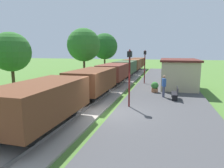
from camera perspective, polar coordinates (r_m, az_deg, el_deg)
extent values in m
plane|color=#47702D|center=(11.89, -0.69, -9.16)|extent=(160.00, 160.00, 0.00)
cube|color=#424244|center=(11.44, 15.14, -9.61)|extent=(6.00, 60.00, 0.25)
cube|color=#9E9389|center=(12.70, -11.26, -7.82)|extent=(3.80, 60.00, 0.12)
cube|color=slate|center=(12.37, -8.27, -7.58)|extent=(0.07, 60.00, 0.14)
cube|color=slate|center=(12.99, -14.15, -6.93)|extent=(0.07, 60.00, 0.14)
cube|color=brown|center=(9.72, -19.74, -4.33)|extent=(2.50, 5.60, 1.60)
cube|color=black|center=(9.89, -19.52, -7.99)|extent=(2.10, 5.15, 0.50)
cylinder|color=black|center=(11.41, -14.33, -6.70)|extent=(1.56, 0.84, 0.84)
cylinder|color=black|center=(8.66, -26.31, -12.75)|extent=(1.56, 0.84, 0.84)
cylinder|color=black|center=(12.33, -11.74, -4.18)|extent=(0.20, 0.30, 0.20)
cube|color=brown|center=(15.48, -5.74, 1.23)|extent=(2.50, 5.60, 1.60)
cube|color=black|center=(15.59, -5.70, -1.13)|extent=(2.10, 5.15, 0.50)
cylinder|color=black|center=(17.29, -3.58, -0.88)|extent=(1.56, 0.84, 0.84)
cylinder|color=black|center=(14.02, -8.28, -3.45)|extent=(1.56, 0.84, 0.84)
cylinder|color=black|center=(18.34, -2.43, 0.53)|extent=(0.20, 0.30, 0.20)
cylinder|color=black|center=(12.94, -10.34, -3.48)|extent=(0.20, 0.30, 0.20)
cube|color=brown|center=(21.73, 0.47, 3.69)|extent=(2.50, 5.60, 1.60)
cube|color=black|center=(21.81, 0.47, 1.99)|extent=(2.10, 5.15, 0.50)
cylinder|color=black|center=(23.56, 1.57, 1.95)|extent=(1.56, 0.84, 0.84)
cylinder|color=black|center=(20.13, -0.83, 0.63)|extent=(1.56, 0.84, 0.84)
cylinder|color=black|center=(24.65, 2.21, 2.87)|extent=(0.20, 0.30, 0.20)
cylinder|color=black|center=(19.00, -1.79, 0.85)|extent=(0.20, 0.30, 0.20)
cube|color=#384C33|center=(28.14, 3.89, 5.03)|extent=(2.50, 5.60, 1.60)
cube|color=black|center=(28.20, 3.88, 3.71)|extent=(2.10, 5.15, 0.50)
cylinder|color=black|center=(29.97, 4.55, 3.57)|extent=(1.56, 0.84, 0.84)
cylinder|color=black|center=(26.48, 3.11, 2.79)|extent=(1.56, 0.84, 0.84)
cylinder|color=black|center=(31.08, 4.95, 4.25)|extent=(0.20, 0.30, 0.20)
cylinder|color=black|center=(25.33, 2.57, 3.05)|extent=(0.20, 0.30, 0.20)
cube|color=brown|center=(34.62, 6.05, 5.86)|extent=(2.50, 5.60, 1.60)
cube|color=black|center=(34.67, 6.03, 4.78)|extent=(2.10, 5.15, 0.50)
cylinder|color=black|center=(36.45, 6.48, 4.62)|extent=(1.56, 0.84, 0.84)
cylinder|color=black|center=(32.93, 5.52, 4.10)|extent=(1.56, 0.84, 0.84)
cylinder|color=black|center=(37.57, 6.75, 5.14)|extent=(0.20, 0.30, 0.20)
cylinder|color=black|center=(31.77, 5.18, 4.36)|extent=(0.20, 0.30, 0.20)
cube|color=brown|center=(41.14, 7.53, 6.42)|extent=(2.50, 5.60, 1.60)
cube|color=black|center=(41.18, 7.51, 5.51)|extent=(2.10, 5.15, 0.50)
cylinder|color=black|center=(42.97, 7.82, 5.34)|extent=(1.56, 0.84, 0.84)
cylinder|color=black|center=(39.42, 7.15, 4.98)|extent=(1.56, 0.84, 0.84)
cylinder|color=black|center=(44.09, 8.03, 5.77)|extent=(0.20, 0.30, 0.20)
cylinder|color=black|center=(38.26, 6.91, 5.22)|extent=(0.20, 0.30, 0.20)
cube|color=tan|center=(20.50, 18.77, 2.74)|extent=(3.20, 5.50, 2.60)
cube|color=#51231E|center=(20.39, 18.99, 6.61)|extent=(3.50, 5.80, 0.18)
cube|color=black|center=(19.35, 14.22, 2.96)|extent=(0.03, 0.90, 0.80)
cube|color=black|center=(15.38, 17.77, -2.62)|extent=(0.42, 1.50, 0.04)
cube|color=black|center=(15.34, 18.53, -1.75)|extent=(0.04, 1.50, 0.45)
cube|color=black|center=(14.84, 17.82, -3.96)|extent=(0.38, 0.06, 0.42)
cube|color=black|center=(16.01, 17.64, -2.98)|extent=(0.38, 0.06, 0.42)
cylinder|color=#474C66|center=(15.73, 14.87, -2.25)|extent=(0.15, 0.15, 0.86)
cylinder|color=#474C66|center=(15.88, 14.70, -2.13)|extent=(0.15, 0.15, 0.86)
cube|color=#2D5199|center=(15.67, 14.90, 0.43)|extent=(0.34, 0.43, 0.60)
sphere|color=#936B51|center=(15.61, 14.97, 2.02)|extent=(0.22, 0.22, 0.22)
cylinder|color=#9E6642|center=(17.57, 12.33, -1.78)|extent=(0.56, 0.56, 0.34)
sphere|color=#387A33|center=(17.49, 12.38, -0.41)|extent=(0.64, 0.64, 0.64)
cylinder|color=#591414|center=(12.53, 5.06, 0.51)|extent=(0.11, 0.11, 3.20)
cube|color=black|center=(12.38, 5.19, 8.67)|extent=(0.28, 0.28, 0.36)
sphere|color=#F2E5BF|center=(12.38, 5.19, 8.67)|extent=(0.20, 0.20, 0.20)
cone|color=#591414|center=(12.37, 5.20, 9.78)|extent=(0.20, 0.20, 0.16)
cylinder|color=#591414|center=(21.95, 9.49, 4.33)|extent=(0.11, 0.11, 3.20)
cube|color=black|center=(21.86, 9.62, 8.98)|extent=(0.28, 0.28, 0.36)
sphere|color=#F2E5BF|center=(21.86, 9.62, 8.98)|extent=(0.20, 0.20, 0.20)
cone|color=#591414|center=(21.86, 9.64, 9.61)|extent=(0.20, 0.20, 0.16)
cylinder|color=#4C3823|center=(20.14, -26.81, 1.12)|extent=(0.28, 0.28, 2.42)
sphere|color=#2D6B28|center=(19.97, -27.36, 8.32)|extent=(3.53, 3.53, 3.53)
cylinder|color=#4C3823|center=(25.74, -8.09, 4.36)|extent=(0.28, 0.28, 3.01)
sphere|color=#2D6B28|center=(25.64, -8.26, 11.23)|extent=(4.21, 4.21, 4.21)
cylinder|color=#4C3823|center=(34.03, -2.14, 5.66)|extent=(0.28, 0.28, 2.95)
sphere|color=#235B23|center=(33.96, -2.18, 10.92)|extent=(4.39, 4.39, 4.39)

